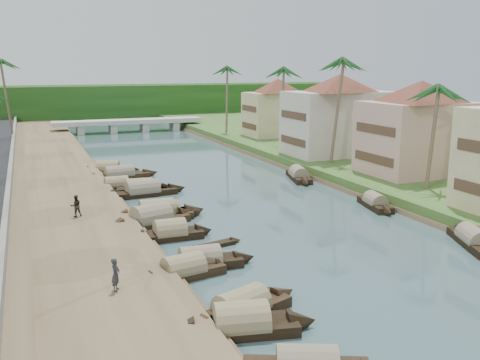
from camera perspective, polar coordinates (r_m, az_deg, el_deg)
name	(u,v)px	position (r m, az deg, el deg)	size (l,w,h in m)	color
ground	(318,246)	(37.97, 8.36, -7.00)	(220.00, 220.00, 0.00)	#3C555A
left_bank	(59,197)	(52.31, -18.77, -1.78)	(10.00, 180.00, 0.80)	brown
right_bank	(374,169)	(64.19, 14.11, 1.15)	(16.00, 180.00, 1.20)	#345321
retaining_wall	(9,191)	(52.09, -23.45, -1.12)	(0.40, 180.00, 1.10)	gray
treeline	(107,102)	(132.43, -14.05, 8.06)	(120.00, 14.00, 8.00)	#143B10
bridge	(128,123)	(105.05, -11.81, 5.98)	(28.00, 4.00, 2.40)	#ACADA2
building_mid	(419,126)	(59.35, 18.56, 5.43)	(14.11, 14.11, 9.70)	tan
building_far	(339,114)	(69.98, 10.50, 6.97)	(15.59, 15.59, 10.20)	beige
building_distant	(278,107)	(87.95, 4.02, 7.79)	(12.62, 12.62, 9.20)	beige
sampan_1	(241,325)	(25.95, 0.14, -15.20)	(7.69, 3.24, 2.23)	black
sampan_2	(241,309)	(27.45, 0.16, -13.62)	(7.85, 4.12, 2.07)	black
sampan_3	(200,262)	(33.65, -4.27, -8.69)	(7.44, 2.03, 2.01)	black
sampan_4	(184,271)	(32.27, -6.03, -9.65)	(7.14, 2.78, 2.02)	black
sampan_5	(170,233)	(39.34, -7.46, -5.66)	(6.60, 1.94, 2.12)	black
sampan_6	(152,220)	(42.93, -9.42, -4.20)	(8.71, 4.33, 2.50)	black
sampan_7	(162,213)	(44.68, -8.28, -3.53)	(7.67, 2.07, 2.04)	black
sampan_8	(157,214)	(44.56, -8.86, -3.58)	(8.20, 2.41, 2.48)	black
sampan_9	(143,192)	(52.66, -10.35, -1.22)	(9.31, 2.74, 2.30)	black
sampan_10	(116,186)	(55.88, -13.04, -0.58)	(6.83, 1.76, 1.92)	black
sampan_11	(139,189)	(53.76, -10.68, -0.96)	(7.64, 2.27, 2.17)	black
sampan_12	(120,175)	(61.22, -12.73, 0.52)	(9.27, 2.44, 2.18)	black
sampan_13	(108,169)	(64.89, -13.89, 1.10)	(7.75, 3.58, 2.10)	black
sampan_14	(473,240)	(40.87, 23.62, -5.93)	(4.37, 7.89, 1.96)	black
sampan_15	(375,203)	(48.95, 14.22, -2.42)	(2.74, 6.84, 1.85)	black
sampan_16	(299,176)	(59.76, 6.29, 0.47)	(3.77, 8.63, 2.09)	black
canoe_1	(212,246)	(37.35, -2.97, -7.05)	(4.88, 1.84, 0.78)	black
canoe_2	(131,195)	(52.79, -11.59, -1.59)	(5.20, 3.24, 0.79)	black
palm_1	(435,90)	(51.63, 20.05, 9.04)	(3.20, 3.20, 10.82)	brown
palm_2	(336,62)	(63.06, 10.24, 12.25)	(3.20, 3.20, 13.41)	brown
palm_3	(282,71)	(77.29, 4.56, 11.56)	(3.20, 3.20, 12.36)	brown
palm_7	(226,69)	(92.45, -1.47, 11.75)	(3.20, 3.20, 12.51)	brown
palm_8	(5,63)	(91.46, -23.76, 11.37)	(3.20, 3.20, 13.32)	brown
tree_6	(362,113)	(74.62, 12.84, 7.00)	(4.80, 4.80, 7.02)	#4D3B2C
person_near	(116,274)	(28.98, -13.13, -9.78)	(0.64, 0.42, 1.76)	#2A2C32
person_far	(76,206)	(43.61, -17.10, -2.64)	(0.83, 0.65, 1.71)	#2E2520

